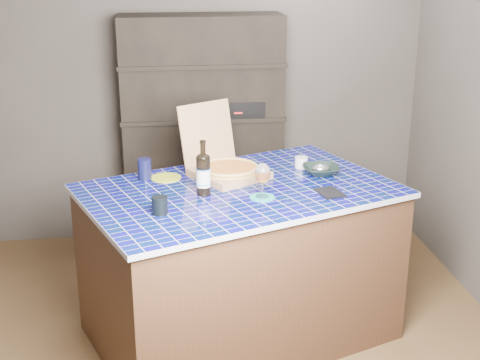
{
  "coord_description": "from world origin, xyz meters",
  "views": [
    {
      "loc": [
        -0.34,
        -3.42,
        2.25
      ],
      "look_at": [
        0.09,
        0.0,
        1.05
      ],
      "focal_mm": 50.0,
      "sensor_mm": 36.0,
      "label": 1
    }
  ],
  "objects": [
    {
      "name": "room",
      "position": [
        0.0,
        0.0,
        1.25
      ],
      "size": [
        3.5,
        3.5,
        3.5
      ],
      "color": "brown",
      "rests_on": "ground"
    },
    {
      "name": "shelving_unit",
      "position": [
        0.0,
        1.53,
        0.9
      ],
      "size": [
        1.2,
        0.41,
        1.8
      ],
      "color": "black",
      "rests_on": "floor"
    },
    {
      "name": "kitchen_island",
      "position": [
        0.11,
        0.15,
        0.48
      ],
      "size": [
        2.01,
        1.65,
        0.95
      ],
      "rotation": [
        0.0,
        0.0,
        0.37
      ],
      "color": "#3F2718",
      "rests_on": "floor"
    },
    {
      "name": "pizza_box",
      "position": [
        0.06,
        0.37,
        1.01
      ],
      "size": [
        0.56,
        0.59,
        0.41
      ],
      "rotation": [
        0.0,
        0.0,
        0.54
      ],
      "color": "#AC7A58",
      "rests_on": "kitchen_island"
    },
    {
      "name": "mead_bottle",
      "position": [
        -0.1,
        0.07,
        1.07
      ],
      "size": [
        0.08,
        0.08,
        0.31
      ],
      "color": "black",
      "rests_on": "kitchen_island"
    },
    {
      "name": "teal_trivet",
      "position": [
        0.21,
        -0.02,
        0.95
      ],
      "size": [
        0.14,
        0.14,
        0.01
      ],
      "primitive_type": "cylinder",
      "color": "teal",
      "rests_on": "kitchen_island"
    },
    {
      "name": "wine_glass",
      "position": [
        0.21,
        -0.02,
        1.09
      ],
      "size": [
        0.09,
        0.09,
        0.19
      ],
      "color": "white",
      "rests_on": "teal_trivet"
    },
    {
      "name": "tumbler",
      "position": [
        -0.35,
        -0.18,
        1.0
      ],
      "size": [
        0.08,
        0.08,
        0.09
      ],
      "primitive_type": "cylinder",
      "color": "black",
      "rests_on": "kitchen_island"
    },
    {
      "name": "dvd_case",
      "position": [
        0.6,
        -0.01,
        0.96
      ],
      "size": [
        0.16,
        0.19,
        0.01
      ],
      "primitive_type": "cube",
      "rotation": [
        0.0,
        0.0,
        0.22
      ],
      "color": "black",
      "rests_on": "kitchen_island"
    },
    {
      "name": "bowl",
      "position": [
        0.63,
        0.33,
        0.98
      ],
      "size": [
        0.22,
        0.22,
        0.05
      ],
      "primitive_type": "imported",
      "rotation": [
        0.0,
        0.0,
        -0.01
      ],
      "color": "black",
      "rests_on": "kitchen_island"
    },
    {
      "name": "foil_contents",
      "position": [
        0.63,
        0.33,
        0.99
      ],
      "size": [
        0.11,
        0.09,
        0.05
      ],
      "primitive_type": "ellipsoid",
      "color": "silver",
      "rests_on": "bowl"
    },
    {
      "name": "white_jar",
      "position": [
        0.54,
        0.48,
        0.98
      ],
      "size": [
        0.08,
        0.08,
        0.07
      ],
      "primitive_type": "cylinder",
      "color": "silver",
      "rests_on": "kitchen_island"
    },
    {
      "name": "navy_cup",
      "position": [
        -0.43,
        0.38,
        1.01
      ],
      "size": [
        0.08,
        0.08,
        0.13
      ],
      "primitive_type": "cylinder",
      "color": "black",
      "rests_on": "kitchen_island"
    },
    {
      "name": "green_trivet",
      "position": [
        -0.3,
        0.38,
        0.95
      ],
      "size": [
        0.18,
        0.18,
        0.01
      ],
      "primitive_type": "cylinder",
      "color": "#9EA924",
      "rests_on": "kitchen_island"
    }
  ]
}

